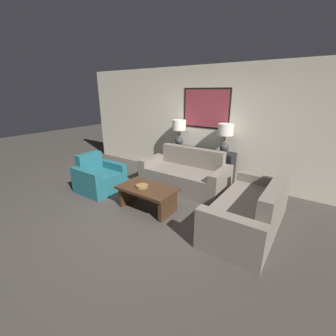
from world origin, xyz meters
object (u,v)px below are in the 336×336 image
table_lamp_right (225,134)px  decorative_bowl (142,186)px  couch_by_back_wall (185,176)px  armchair_near_back_wall (99,178)px  console_table (199,164)px  couch_by_side (251,211)px  table_lamp_left (179,129)px  coffee_table (147,193)px

table_lamp_right → decorative_bowl: table_lamp_right is taller
table_lamp_right → couch_by_back_wall: 1.27m
table_lamp_right → armchair_near_back_wall: table_lamp_right is taller
console_table → couch_by_side: bearing=-41.3°
table_lamp_right → couch_by_back_wall: table_lamp_right is taller
couch_by_side → decorative_bowl: couch_by_side is taller
console_table → couch_by_back_wall: 0.69m
couch_by_back_wall → armchair_near_back_wall: 1.90m
console_table → table_lamp_right: size_ratio=2.58×
table_lamp_right → table_lamp_left: bearing=180.0°
console_table → decorative_bowl: 1.96m
table_lamp_left → table_lamp_right: size_ratio=1.00×
couch_by_side → decorative_bowl: bearing=-164.6°
couch_by_side → coffee_table: bearing=-165.6°
table_lamp_right → couch_by_side: table_lamp_right is taller
table_lamp_right → console_table: bearing=180.0°
table_lamp_left → armchair_near_back_wall: bearing=-116.1°
coffee_table → decorative_bowl: size_ratio=4.83×
table_lamp_right → armchair_near_back_wall: (-2.10, -1.84, -0.91)m
console_table → armchair_near_back_wall: bearing=-129.2°
decorative_bowl → coffee_table: bearing=36.7°
console_table → decorative_bowl: bearing=-94.6°
couch_by_side → armchair_near_back_wall: bearing=-172.9°
couch_by_back_wall → decorative_bowl: couch_by_back_wall is taller
table_lamp_left → couch_by_side: bearing=-32.8°
couch_by_side → coffee_table: size_ratio=1.79×
table_lamp_left → coffee_table: bearing=-74.8°
console_table → decorative_bowl: console_table is taller
console_table → coffee_table: size_ratio=1.60×
couch_by_back_wall → couch_by_side: bearing=-24.8°
console_table → couch_by_back_wall: couch_by_back_wall is taller
console_table → coffee_table: bearing=-92.5°
decorative_bowl → couch_by_side: bearing=15.4°
decorative_bowl → table_lamp_right: bearing=68.8°
console_table → table_lamp_right: bearing=0.0°
couch_by_back_wall → couch_by_side: size_ratio=1.00×
decorative_bowl → armchair_near_back_wall: (-1.35, 0.11, -0.18)m
table_lamp_right → decorative_bowl: bearing=-111.2°
couch_by_side → decorative_bowl: (-1.81, -0.50, 0.16)m
armchair_near_back_wall → coffee_table: bearing=-2.1°
coffee_table → armchair_near_back_wall: armchair_near_back_wall is taller
couch_by_back_wall → couch_by_side: 1.82m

